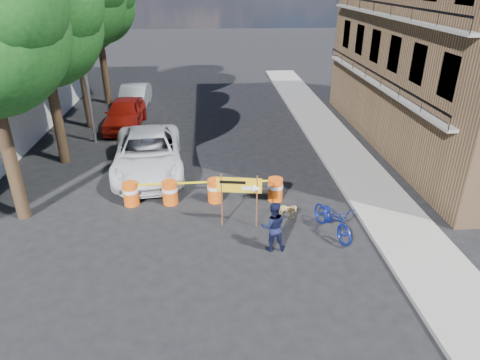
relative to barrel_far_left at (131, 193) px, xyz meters
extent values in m
plane|color=black|center=(3.12, -2.62, -0.47)|extent=(120.00, 120.00, 0.00)
cube|color=gray|center=(9.32, 3.38, -0.40)|extent=(2.40, 40.00, 0.15)
cube|color=#906B49|center=(15.12, 5.38, 5.53)|extent=(8.00, 16.00, 12.00)
cylinder|color=#332316|center=(-3.68, -0.62, 2.05)|extent=(0.44, 0.44, 5.04)
cylinder|color=#332316|center=(-3.68, 4.38, 1.91)|extent=(0.44, 0.44, 4.76)
sphere|color=#164714|center=(-3.68, 4.38, 5.48)|extent=(5.00, 5.00, 5.00)
sphere|color=#164714|center=(-2.80, 3.88, 6.33)|extent=(3.75, 3.75, 3.75)
sphere|color=#164714|center=(-4.43, 5.01, 4.80)|extent=(3.50, 3.50, 3.50)
cylinder|color=#332316|center=(-3.68, 9.38, 2.19)|extent=(0.44, 0.44, 5.32)
sphere|color=#164714|center=(-4.49, 10.06, 5.42)|extent=(3.78, 3.78, 3.78)
cylinder|color=#332316|center=(-3.68, 14.38, 1.99)|extent=(0.44, 0.44, 4.93)
sphere|color=#164714|center=(-3.68, 14.38, 5.69)|extent=(4.80, 4.80, 4.80)
sphere|color=#164714|center=(-4.40, 14.98, 4.98)|extent=(3.36, 3.36, 3.36)
cylinder|color=gray|center=(-2.88, 6.88, 3.53)|extent=(0.16, 0.16, 8.00)
cylinder|color=#EB470D|center=(0.00, 0.00, -0.02)|extent=(0.56, 0.56, 0.90)
cylinder|color=white|center=(0.00, 0.00, 0.13)|extent=(0.58, 0.58, 0.14)
cylinder|color=#EB470D|center=(1.44, -0.01, -0.02)|extent=(0.56, 0.56, 0.90)
cylinder|color=white|center=(1.44, -0.01, 0.13)|extent=(0.58, 0.58, 0.14)
cylinder|color=#EB470D|center=(3.12, 0.03, -0.02)|extent=(0.56, 0.56, 0.90)
cylinder|color=white|center=(3.12, 0.03, 0.13)|extent=(0.58, 0.58, 0.14)
cylinder|color=#EB470D|center=(5.39, -0.06, -0.02)|extent=(0.56, 0.56, 0.90)
cylinder|color=white|center=(5.39, -0.06, 0.13)|extent=(0.58, 0.58, 0.14)
cylinder|color=#592D19|center=(3.31, -1.71, 0.49)|extent=(0.05, 0.05, 1.93)
cylinder|color=#592D19|center=(4.47, -1.89, 0.49)|extent=(0.05, 0.05, 1.93)
cube|color=yellow|center=(3.89, -1.80, 1.08)|extent=(1.48, 0.26, 0.53)
cube|color=white|center=(4.19, -1.86, 0.98)|extent=(0.42, 0.08, 0.13)
cone|color=white|center=(4.47, -1.91, 0.98)|extent=(0.28, 0.31, 0.28)
cube|color=black|center=(3.68, -1.78, 1.19)|extent=(0.85, 0.14, 0.11)
imported|color=black|center=(4.83, -3.23, 0.34)|extent=(0.80, 0.62, 1.63)
imported|color=navy|center=(6.92, -2.50, 0.61)|extent=(1.06, 1.31, 2.16)
imported|color=#E4C582|center=(5.59, -1.45, -0.17)|extent=(0.78, 0.56, 0.60)
imported|color=white|center=(0.32, 2.98, 0.38)|extent=(3.42, 6.41, 1.71)
imported|color=maroon|center=(-1.68, 9.13, 0.33)|extent=(1.99, 4.76, 1.61)
imported|color=silver|center=(-1.68, 12.86, 0.29)|extent=(1.70, 4.64, 1.52)
camera|label=1|loc=(2.96, -14.29, 7.31)|focal=32.00mm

